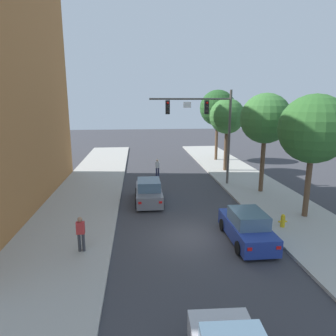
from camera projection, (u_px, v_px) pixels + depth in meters
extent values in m
plane|color=#38383D|center=(192.00, 236.00, 15.40)|extent=(120.00, 120.00, 0.00)
cube|color=#A8A59E|center=(62.00, 241.00, 14.74)|extent=(5.00, 60.00, 0.15)
cube|color=#A8A59E|center=(312.00, 230.00, 16.02)|extent=(5.00, 60.00, 0.15)
cylinder|color=#514C47|center=(229.00, 138.00, 23.96)|extent=(0.20, 0.20, 7.50)
cylinder|color=#514C47|center=(191.00, 99.00, 22.98)|extent=(6.34, 0.14, 0.14)
cube|color=black|center=(207.00, 107.00, 23.24)|extent=(0.32, 0.28, 1.05)
sphere|color=red|center=(207.00, 103.00, 23.02)|extent=(0.18, 0.18, 0.18)
sphere|color=#2D2823|center=(207.00, 107.00, 23.09)|extent=(0.18, 0.18, 0.18)
sphere|color=#2D2823|center=(207.00, 112.00, 23.16)|extent=(0.18, 0.18, 0.18)
cube|color=black|center=(168.00, 107.00, 22.94)|extent=(0.32, 0.28, 1.05)
sphere|color=red|center=(168.00, 103.00, 22.72)|extent=(0.18, 0.18, 0.18)
sphere|color=#2D2823|center=(168.00, 107.00, 22.79)|extent=(0.18, 0.18, 0.18)
sphere|color=#2D2823|center=(168.00, 112.00, 22.86)|extent=(0.18, 0.18, 0.18)
cube|color=white|center=(187.00, 105.00, 23.03)|extent=(0.60, 0.03, 0.44)
cube|color=slate|center=(149.00, 194.00, 20.51)|extent=(1.71, 4.20, 0.80)
cube|color=slate|center=(149.00, 185.00, 20.21)|extent=(1.50, 2.00, 0.64)
cylinder|color=black|center=(137.00, 192.00, 21.74)|extent=(0.22, 0.64, 0.64)
cylinder|color=black|center=(159.00, 192.00, 21.91)|extent=(0.22, 0.64, 0.64)
cylinder|color=black|center=(137.00, 204.00, 19.22)|extent=(0.22, 0.64, 0.64)
cylinder|color=black|center=(162.00, 203.00, 19.38)|extent=(0.22, 0.64, 0.64)
cube|color=red|center=(140.00, 203.00, 18.36)|extent=(0.20, 0.04, 0.14)
cube|color=red|center=(161.00, 202.00, 18.49)|extent=(0.20, 0.04, 0.14)
cube|color=navy|center=(246.00, 230.00, 14.78)|extent=(1.71, 4.20, 0.80)
cube|color=slate|center=(248.00, 218.00, 14.48)|extent=(1.50, 2.00, 0.64)
cylinder|color=black|center=(223.00, 225.00, 16.02)|extent=(0.22, 0.64, 0.64)
cylinder|color=black|center=(252.00, 224.00, 16.18)|extent=(0.22, 0.64, 0.64)
cylinder|color=black|center=(239.00, 248.00, 13.49)|extent=(0.22, 0.64, 0.64)
cylinder|color=black|center=(273.00, 246.00, 13.65)|extent=(0.22, 0.64, 0.64)
cube|color=red|center=(250.00, 249.00, 12.64)|extent=(0.20, 0.04, 0.14)
cube|color=red|center=(279.00, 248.00, 12.76)|extent=(0.20, 0.04, 0.14)
cylinder|color=#333338|center=(79.00, 242.00, 13.48)|extent=(0.14, 0.14, 0.85)
cylinder|color=#333338|center=(83.00, 242.00, 13.50)|extent=(0.14, 0.14, 0.85)
cube|color=#B72D2D|center=(80.00, 228.00, 13.33)|extent=(0.36, 0.22, 0.56)
sphere|color=#9E7051|center=(80.00, 219.00, 13.24)|extent=(0.22, 0.22, 0.22)
cylinder|color=#232847|center=(157.00, 172.00, 27.32)|extent=(0.14, 0.14, 0.85)
cylinder|color=#232847|center=(158.00, 172.00, 27.34)|extent=(0.14, 0.14, 0.85)
cube|color=silver|center=(157.00, 165.00, 27.18)|extent=(0.36, 0.22, 0.56)
sphere|color=beige|center=(157.00, 161.00, 27.09)|extent=(0.22, 0.22, 0.22)
cylinder|color=gold|center=(283.00, 222.00, 16.14)|extent=(0.24, 0.24, 0.55)
sphere|color=gold|center=(283.00, 216.00, 16.06)|extent=(0.22, 0.22, 0.22)
cylinder|color=gold|center=(279.00, 222.00, 16.11)|extent=(0.12, 0.09, 0.09)
cylinder|color=gold|center=(286.00, 221.00, 16.15)|extent=(0.12, 0.09, 0.09)
cylinder|color=brown|center=(308.00, 186.00, 17.36)|extent=(0.32, 0.32, 3.69)
sphere|color=#2D6028|center=(314.00, 129.00, 16.64)|extent=(3.85, 3.85, 3.85)
cylinder|color=brown|center=(262.00, 165.00, 22.19)|extent=(0.32, 0.32, 4.08)
sphere|color=#387033|center=(266.00, 118.00, 21.45)|extent=(3.59, 3.59, 3.59)
cylinder|color=brown|center=(226.00, 150.00, 29.06)|extent=(0.32, 0.32, 3.99)
sphere|color=#387033|center=(227.00, 116.00, 28.35)|extent=(3.34, 3.34, 3.34)
cylinder|color=brown|center=(216.00, 141.00, 34.31)|extent=(0.32, 0.32, 4.40)
sphere|color=#235123|center=(218.00, 108.00, 33.50)|extent=(3.98, 3.98, 3.98)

